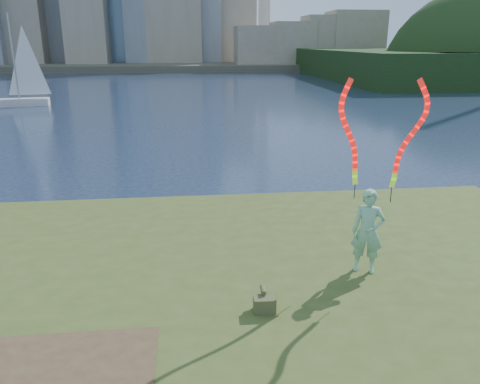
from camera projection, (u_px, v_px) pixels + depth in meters
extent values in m
plane|color=#17233B|center=(196.00, 311.00, 9.38)|extent=(320.00, 320.00, 0.00)
cube|color=#3B4B1B|center=(198.00, 366.00, 7.18)|extent=(17.00, 15.00, 0.30)
cube|color=#3B4B1B|center=(197.00, 344.00, 7.29)|extent=(14.00, 12.00, 0.30)
cube|color=#484334|center=(185.00, 64.00, 99.04)|extent=(320.00, 40.00, 1.20)
imported|color=#1D7A47|center=(368.00, 232.00, 9.07)|extent=(0.72, 0.61, 1.68)
cylinder|color=black|center=(355.00, 191.00, 9.02)|extent=(0.02, 0.02, 0.30)
cylinder|color=black|center=(391.00, 194.00, 8.84)|extent=(0.02, 0.02, 0.30)
cube|color=#444927|center=(264.00, 304.00, 7.88)|extent=(0.38, 0.26, 0.26)
cylinder|color=#444927|center=(263.00, 290.00, 7.99)|extent=(0.10, 0.25, 0.09)
cube|color=beige|center=(20.00, 103.00, 39.19)|extent=(4.78, 2.15, 0.65)
cylinder|color=gray|center=(13.00, 58.00, 38.09)|extent=(0.13, 0.13, 7.00)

